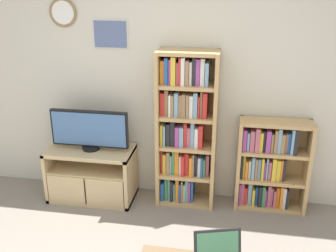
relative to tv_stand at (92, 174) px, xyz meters
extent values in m
cube|color=beige|center=(0.85, 0.30, 1.01)|extent=(5.82, 0.06, 2.60)
torus|color=olive|center=(-0.27, 0.26, 1.64)|extent=(0.29, 0.03, 0.29)
cylinder|color=white|center=(-0.27, 0.26, 1.64)|extent=(0.23, 0.02, 0.23)
cube|color=silver|center=(0.21, 0.26, 1.44)|extent=(0.36, 0.01, 0.28)
cube|color=slate|center=(0.21, 0.26, 1.44)|extent=(0.33, 0.02, 0.26)
cube|color=tan|center=(-0.43, 0.02, 0.00)|extent=(0.04, 0.46, 0.57)
cube|color=tan|center=(0.43, 0.02, 0.00)|extent=(0.04, 0.46, 0.57)
cube|color=tan|center=(0.00, 0.02, 0.26)|extent=(0.90, 0.46, 0.04)
cube|color=tan|center=(0.00, 0.02, -0.27)|extent=(0.90, 0.46, 0.04)
cube|color=tan|center=(0.00, 0.02, 0.05)|extent=(0.83, 0.43, 0.04)
cube|color=tan|center=(-0.21, -0.20, -0.10)|extent=(0.40, 0.02, 0.30)
cube|color=tan|center=(0.21, -0.20, -0.10)|extent=(0.40, 0.02, 0.30)
cylinder|color=black|center=(0.01, 0.02, 0.30)|extent=(0.18, 0.18, 0.04)
cube|color=black|center=(0.01, 0.02, 0.51)|extent=(0.81, 0.05, 0.38)
cube|color=#4770A8|center=(0.01, -0.01, 0.51)|extent=(0.78, 0.01, 0.35)
cube|color=tan|center=(0.73, 0.09, 0.52)|extent=(0.04, 0.32, 1.62)
cube|color=tan|center=(1.29, 0.09, 0.52)|extent=(0.04, 0.32, 1.62)
cube|color=tan|center=(1.01, 0.24, 0.52)|extent=(0.59, 0.02, 1.62)
cube|color=tan|center=(1.01, 0.09, -0.27)|extent=(0.52, 0.28, 0.04)
cube|color=tan|center=(1.01, 0.09, 0.05)|extent=(0.52, 0.28, 0.04)
cube|color=tan|center=(1.01, 0.09, 0.36)|extent=(0.52, 0.28, 0.04)
cube|color=tan|center=(1.01, 0.09, 0.68)|extent=(0.52, 0.28, 0.04)
cube|color=tan|center=(1.01, 0.09, 1.00)|extent=(0.52, 0.28, 0.04)
cube|color=tan|center=(1.01, 0.09, 1.31)|extent=(0.52, 0.28, 0.04)
cube|color=#2856A8|center=(0.77, 0.10, -0.15)|extent=(0.04, 0.23, 0.20)
cube|color=#388947|center=(0.81, 0.11, -0.13)|extent=(0.03, 0.21, 0.25)
cube|color=#5B9389|center=(0.84, 0.11, -0.12)|extent=(0.02, 0.22, 0.26)
cube|color=#232328|center=(0.87, 0.10, -0.13)|extent=(0.03, 0.24, 0.24)
cube|color=#5B9389|center=(0.89, 0.11, -0.15)|extent=(0.02, 0.22, 0.20)
cube|color=orange|center=(0.93, 0.10, -0.12)|extent=(0.03, 0.23, 0.26)
cube|color=#2856A8|center=(0.96, 0.10, -0.14)|extent=(0.02, 0.24, 0.21)
cube|color=#93704C|center=(0.98, 0.10, -0.12)|extent=(0.02, 0.26, 0.26)
cube|color=white|center=(1.00, 0.11, -0.15)|extent=(0.02, 0.21, 0.20)
cube|color=#5B9389|center=(1.03, 0.10, -0.12)|extent=(0.03, 0.22, 0.26)
cube|color=#9E4293|center=(1.05, 0.11, -0.13)|extent=(0.02, 0.22, 0.24)
cube|color=#2856A8|center=(1.08, 0.11, -0.12)|extent=(0.02, 0.21, 0.25)
cube|color=red|center=(0.76, 0.11, 0.19)|extent=(0.02, 0.21, 0.25)
cube|color=gold|center=(0.79, 0.11, 0.17)|extent=(0.03, 0.22, 0.22)
cube|color=#93704C|center=(0.83, 0.10, 0.19)|extent=(0.04, 0.23, 0.25)
cube|color=#759EB7|center=(0.86, 0.10, 0.17)|extent=(0.02, 0.22, 0.21)
cube|color=#388947|center=(0.88, 0.11, 0.20)|extent=(0.02, 0.22, 0.27)
cube|color=orange|center=(0.92, 0.11, 0.19)|extent=(0.04, 0.21, 0.26)
cube|color=white|center=(0.95, 0.11, 0.17)|extent=(0.02, 0.22, 0.21)
cube|color=red|center=(0.98, 0.10, 0.18)|extent=(0.03, 0.25, 0.22)
cube|color=red|center=(1.02, 0.11, 0.18)|extent=(0.04, 0.21, 0.24)
cube|color=orange|center=(1.06, 0.10, 0.17)|extent=(0.03, 0.24, 0.21)
cube|color=#93704C|center=(1.09, 0.10, 0.19)|extent=(0.02, 0.24, 0.24)
cube|color=#232328|center=(1.11, 0.11, 0.18)|extent=(0.03, 0.22, 0.24)
cube|color=white|center=(1.15, 0.11, 0.17)|extent=(0.03, 0.21, 0.20)
cube|color=#2856A8|center=(1.18, 0.10, 0.18)|extent=(0.02, 0.25, 0.22)
cube|color=#388947|center=(1.20, 0.10, 0.16)|extent=(0.02, 0.24, 0.20)
cube|color=#B75B70|center=(1.23, 0.11, 0.18)|extent=(0.03, 0.20, 0.23)
cube|color=gold|center=(0.76, 0.10, 0.49)|extent=(0.03, 0.23, 0.22)
cube|color=#759EB7|center=(0.79, 0.10, 0.49)|extent=(0.02, 0.24, 0.22)
cube|color=#232328|center=(0.83, 0.10, 0.50)|extent=(0.04, 0.22, 0.23)
cube|color=#232328|center=(0.87, 0.11, 0.51)|extent=(0.04, 0.22, 0.26)
cube|color=#9E4293|center=(0.92, 0.10, 0.49)|extent=(0.04, 0.24, 0.21)
cube|color=#759EB7|center=(0.96, 0.10, 0.49)|extent=(0.04, 0.24, 0.21)
cube|color=red|center=(1.00, 0.11, 0.51)|extent=(0.03, 0.22, 0.25)
cube|color=#B75B70|center=(1.03, 0.11, 0.48)|extent=(0.03, 0.21, 0.21)
cube|color=#759EB7|center=(1.07, 0.11, 0.51)|extent=(0.04, 0.21, 0.26)
cube|color=white|center=(1.11, 0.10, 0.48)|extent=(0.03, 0.23, 0.21)
cube|color=red|center=(1.15, 0.10, 0.50)|extent=(0.04, 0.24, 0.24)
cube|color=red|center=(0.77, 0.11, 0.81)|extent=(0.04, 0.21, 0.23)
cube|color=#93704C|center=(0.81, 0.11, 0.83)|extent=(0.04, 0.20, 0.26)
cube|color=white|center=(0.85, 0.10, 0.81)|extent=(0.02, 0.24, 0.22)
cube|color=#93704C|center=(0.87, 0.10, 0.81)|extent=(0.03, 0.24, 0.22)
cube|color=#759EB7|center=(0.91, 0.10, 0.82)|extent=(0.04, 0.23, 0.24)
cube|color=#93704C|center=(0.95, 0.10, 0.81)|extent=(0.03, 0.24, 0.22)
cube|color=#93704C|center=(0.98, 0.10, 0.81)|extent=(0.04, 0.25, 0.23)
cube|color=#93704C|center=(1.02, 0.10, 0.81)|extent=(0.02, 0.26, 0.23)
cube|color=white|center=(1.05, 0.10, 0.81)|extent=(0.04, 0.23, 0.22)
cube|color=#759EB7|center=(1.09, 0.10, 0.82)|extent=(0.04, 0.24, 0.25)
cube|color=red|center=(1.13, 0.10, 0.81)|extent=(0.02, 0.24, 0.21)
cube|color=#93704C|center=(1.15, 0.11, 0.83)|extent=(0.02, 0.21, 0.26)
cube|color=red|center=(1.18, 0.10, 0.82)|extent=(0.04, 0.23, 0.25)
cube|color=orange|center=(0.77, 0.11, 1.13)|extent=(0.04, 0.20, 0.22)
cube|color=#2856A8|center=(0.81, 0.10, 1.14)|extent=(0.04, 0.23, 0.25)
cube|color=#9E4293|center=(0.84, 0.10, 1.14)|extent=(0.02, 0.23, 0.24)
cube|color=gold|center=(0.88, 0.10, 1.15)|extent=(0.04, 0.26, 0.27)
cube|color=#B75B70|center=(0.92, 0.11, 1.12)|extent=(0.02, 0.22, 0.21)
cube|color=red|center=(0.94, 0.10, 1.15)|extent=(0.02, 0.24, 0.26)
cube|color=white|center=(0.97, 0.10, 1.15)|extent=(0.04, 0.24, 0.26)
cube|color=#93704C|center=(1.01, 0.10, 1.13)|extent=(0.03, 0.25, 0.24)
cube|color=white|center=(1.04, 0.11, 1.13)|extent=(0.02, 0.22, 0.22)
cube|color=#232328|center=(1.07, 0.11, 1.15)|extent=(0.03, 0.22, 0.26)
cube|color=#9E4293|center=(1.11, 0.11, 1.14)|extent=(0.04, 0.21, 0.25)
cube|color=white|center=(1.15, 0.11, 1.14)|extent=(0.04, 0.20, 0.26)
cube|color=#759EB7|center=(1.19, 0.10, 1.12)|extent=(0.03, 0.23, 0.22)
cube|color=tan|center=(1.54, 0.12, 0.19)|extent=(0.04, 0.26, 0.96)
cube|color=tan|center=(2.21, 0.12, 0.19)|extent=(0.04, 0.26, 0.96)
cube|color=tan|center=(1.88, 0.24, 0.19)|extent=(0.71, 0.02, 0.96)
cube|color=tan|center=(1.88, 0.12, -0.27)|extent=(0.64, 0.22, 0.04)
cube|color=tan|center=(1.88, 0.12, 0.04)|extent=(0.64, 0.22, 0.04)
cube|color=tan|center=(1.88, 0.12, 0.34)|extent=(0.64, 0.22, 0.04)
cube|color=tan|center=(1.88, 0.12, 0.65)|extent=(0.64, 0.22, 0.04)
cube|color=#9E4293|center=(1.57, 0.13, -0.13)|extent=(0.02, 0.19, 0.24)
cube|color=#B75B70|center=(1.60, 0.14, -0.13)|extent=(0.03, 0.16, 0.25)
cube|color=red|center=(1.64, 0.14, -0.15)|extent=(0.03, 0.16, 0.19)
cube|color=#759EB7|center=(1.68, 0.14, -0.13)|extent=(0.04, 0.16, 0.24)
cube|color=gold|center=(1.71, 0.13, -0.16)|extent=(0.03, 0.20, 0.19)
cube|color=#2856A8|center=(1.75, 0.14, -0.15)|extent=(0.03, 0.15, 0.21)
cube|color=#232328|center=(1.78, 0.13, -0.14)|extent=(0.04, 0.19, 0.23)
cube|color=#388947|center=(1.82, 0.13, -0.14)|extent=(0.03, 0.19, 0.23)
cube|color=#9E4293|center=(1.84, 0.13, -0.16)|extent=(0.02, 0.17, 0.19)
cube|color=#B75B70|center=(1.87, 0.13, -0.13)|extent=(0.03, 0.17, 0.24)
cube|color=#B75B70|center=(1.90, 0.14, -0.14)|extent=(0.02, 0.16, 0.21)
cube|color=#B75B70|center=(1.93, 0.13, -0.15)|extent=(0.02, 0.19, 0.20)
cube|color=orange|center=(1.96, 0.14, -0.14)|extent=(0.03, 0.16, 0.23)
cube|color=orange|center=(1.99, 0.13, -0.13)|extent=(0.02, 0.20, 0.25)
cube|color=white|center=(2.02, 0.13, -0.14)|extent=(0.03, 0.18, 0.23)
cube|color=#232328|center=(2.05, 0.13, -0.14)|extent=(0.02, 0.19, 0.21)
cube|color=#232328|center=(1.58, 0.13, 0.18)|extent=(0.02, 0.18, 0.25)
cube|color=gold|center=(1.60, 0.14, 0.18)|extent=(0.02, 0.16, 0.25)
cube|color=orange|center=(1.62, 0.13, 0.15)|extent=(0.03, 0.18, 0.20)
cube|color=white|center=(1.65, 0.14, 0.15)|extent=(0.02, 0.16, 0.20)
cube|color=#759EB7|center=(1.69, 0.13, 0.18)|extent=(0.03, 0.19, 0.24)
cube|color=#93704C|center=(1.72, 0.13, 0.17)|extent=(0.02, 0.19, 0.23)
cube|color=#759EB7|center=(1.75, 0.14, 0.17)|extent=(0.03, 0.16, 0.22)
cube|color=gold|center=(1.78, 0.13, 0.17)|extent=(0.02, 0.19, 0.24)
cube|color=#9E4293|center=(1.80, 0.14, 0.15)|extent=(0.02, 0.16, 0.19)
cube|color=#759EB7|center=(1.82, 0.14, 0.17)|extent=(0.02, 0.16, 0.23)
cube|color=#B75B70|center=(1.85, 0.14, 0.15)|extent=(0.03, 0.16, 0.20)
cube|color=gold|center=(1.89, 0.13, 0.18)|extent=(0.04, 0.19, 0.25)
cube|color=gold|center=(1.93, 0.13, 0.17)|extent=(0.04, 0.17, 0.23)
cube|color=orange|center=(1.97, 0.14, 0.17)|extent=(0.02, 0.16, 0.23)
cube|color=#232328|center=(1.99, 0.14, 0.17)|extent=(0.02, 0.15, 0.23)
cube|color=#9E4293|center=(1.58, 0.13, 0.47)|extent=(0.04, 0.19, 0.22)
cube|color=#759EB7|center=(1.62, 0.13, 0.46)|extent=(0.02, 0.18, 0.19)
cube|color=#B75B70|center=(1.66, 0.13, 0.47)|extent=(0.04, 0.19, 0.22)
cube|color=#B75B70|center=(1.70, 0.13, 0.49)|extent=(0.04, 0.20, 0.25)
cube|color=gold|center=(1.74, 0.13, 0.46)|extent=(0.03, 0.18, 0.21)
cube|color=#232328|center=(1.77, 0.13, 0.47)|extent=(0.02, 0.17, 0.22)
cube|color=#9E4293|center=(1.81, 0.13, 0.48)|extent=(0.04, 0.20, 0.23)
cube|color=#93704C|center=(1.85, 0.13, 0.46)|extent=(0.02, 0.18, 0.20)
cube|color=#93704C|center=(1.88, 0.13, 0.48)|extent=(0.03, 0.19, 0.24)
cube|color=#759EB7|center=(1.91, 0.13, 0.49)|extent=(0.03, 0.19, 0.26)
cube|color=#93704C|center=(1.95, 0.13, 0.46)|extent=(0.03, 0.19, 0.20)
cube|color=#93704C|center=(1.98, 0.14, 0.46)|extent=(0.02, 0.16, 0.20)
cube|color=#2856A8|center=(2.01, 0.14, 0.47)|extent=(0.02, 0.15, 0.21)
cube|color=#759EB7|center=(2.03, 0.13, 0.49)|extent=(0.02, 0.20, 0.26)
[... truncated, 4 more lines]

